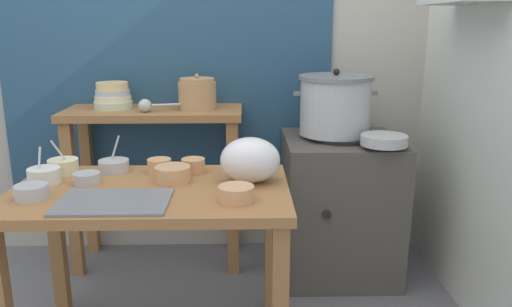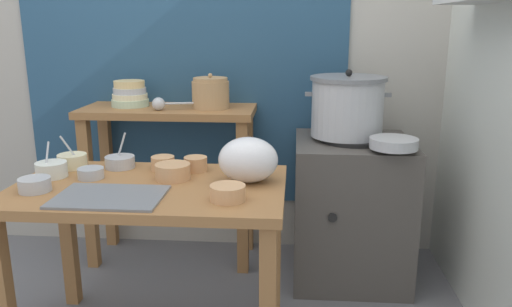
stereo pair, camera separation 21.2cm
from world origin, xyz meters
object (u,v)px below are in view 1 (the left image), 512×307
Objects in this scene: steamer_pot at (335,105)px; prep_bowl_7 at (159,165)px; prep_bowl_2 at (236,193)px; prep_bowl_8 at (114,165)px; prep_bowl_1 at (87,178)px; prep_bowl_6 at (44,175)px; stove_block at (339,205)px; prep_bowl_0 at (31,191)px; prep_bowl_3 at (63,166)px; prep_table at (152,214)px; ladle at (147,106)px; serving_tray at (114,202)px; plastic_bag at (250,160)px; wide_pan at (384,140)px; prep_bowl_4 at (173,173)px; back_shelf_table at (155,149)px; prep_bowl_5 at (193,165)px; bowl_stack_enamel at (113,96)px; clay_pot at (197,94)px.

steamer_pot is 1.00m from prep_bowl_7.
prep_bowl_8 is at bearing 144.27° from prep_bowl_2.
prep_bowl_1 is (-1.12, -0.64, -0.19)m from steamer_pot.
stove_block is at bearing 24.78° from prep_bowl_6.
prep_bowl_3 reaches higher than prep_bowl_0.
ladle is at bearing 100.65° from prep_table.
prep_bowl_8 reaches higher than serving_tray.
prep_bowl_7 is (-0.39, 0.14, -0.06)m from plastic_bag.
prep_bowl_0 is 0.76m from prep_bowl_2.
wide_pan reaches higher than prep_bowl_4.
plastic_bag is at bearing -10.00° from prep_bowl_3.
back_shelf_table is at bearing 173.55° from steamer_pot.
prep_bowl_4 is 0.32m from prep_bowl_8.
prep_bowl_4 reaches higher than prep_bowl_7.
serving_tray is at bearing -9.81° from prep_bowl_0.
plastic_bag is at bearing -15.33° from prep_bowl_8.
prep_bowl_8 reaches higher than prep_bowl_5.
bowl_stack_enamel is at bearing 171.06° from back_shelf_table.
prep_table is 0.83m from back_shelf_table.
ladle reaches higher than prep_bowl_6.
prep_bowl_8 is (0.22, 0.35, 0.00)m from prep_bowl_0.
prep_bowl_5 reaches higher than stove_block.
prep_bowl_0 is at bearing -94.44° from bowl_stack_enamel.
bowl_stack_enamel is (-0.46, 0.04, -0.02)m from clay_pot.
clay_pot reaches higher than prep_bowl_5.
clay_pot is 0.71m from prep_bowl_8.
prep_bowl_4 is (-0.77, -0.62, -0.18)m from steamer_pot.
clay_pot is 0.65m from prep_bowl_5.
prep_bowl_7 reaches higher than prep_bowl_2.
prep_bowl_5 is (-0.19, 0.37, 0.00)m from prep_bowl_2.
prep_bowl_5 is (0.42, 0.14, 0.01)m from prep_bowl_1.
prep_bowl_2 is 0.90× the size of prep_bowl_6.
bowl_stack_enamel reaches higher than ladle.
back_shelf_table is at bearing 82.19° from prep_bowl_8.
prep_bowl_2 is 1.28× the size of prep_bowl_7.
prep_bowl_3 is at bearing 134.53° from prep_bowl_1.
prep_bowl_6 is (-1.49, -0.38, -0.05)m from wide_pan.
back_shelf_table reaches higher than prep_bowl_8.
plastic_bag is (-0.46, -0.64, -0.12)m from steamer_pot.
prep_bowl_6 is (-0.78, 0.23, 0.00)m from prep_bowl_2.
steamer_pot is at bearing 153.38° from stove_block.
steamer_pot is 2.82× the size of prep_bowl_3.
prep_table is 0.34m from prep_bowl_8.
prep_bowl_7 is at bearing -5.89° from prep_bowl_8.
prep_bowl_5 is 0.15m from prep_bowl_7.
serving_tray is at bearing -87.72° from ladle.
ladle is 0.70m from prep_bowl_4.
prep_bowl_7 is (0.42, 0.33, 0.00)m from prep_bowl_0.
prep_bowl_8 is at bearing -97.35° from ladle.
steamer_pot is at bearing -1.04° from ladle.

